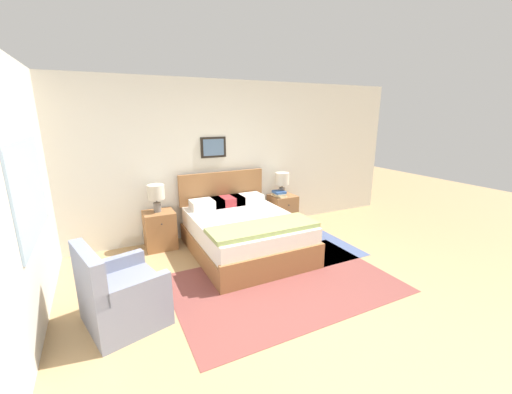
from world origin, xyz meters
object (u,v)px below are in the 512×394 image
object	(u,v)px
table_lamp_near_window	(156,194)
bed	(244,232)
nightstand_by_door	(282,211)
nightstand_near_window	(160,230)
table_lamp_by_door	(282,180)
armchair	(120,296)

from	to	relation	value
table_lamp_near_window	bed	bearing A→B (deg)	-33.27
nightstand_by_door	table_lamp_near_window	size ratio (longest dim) A/B	1.39
nightstand_near_window	table_lamp_by_door	distance (m)	2.30
bed	table_lamp_near_window	xyz separation A→B (m)	(-1.13, 0.74, 0.56)
armchair	nightstand_by_door	world-z (taller)	armchair
bed	nightstand_near_window	size ratio (longest dim) A/B	3.22
nightstand_by_door	table_lamp_by_door	bearing A→B (deg)	116.77
bed	armchair	size ratio (longest dim) A/B	2.12
armchair	nightstand_near_window	distance (m)	1.85
armchair	nightstand_by_door	distance (m)	3.39
armchair	bed	bearing A→B (deg)	103.69
nightstand_near_window	nightstand_by_door	xyz separation A→B (m)	(2.23, 0.00, 0.00)
armchair	table_lamp_by_door	size ratio (longest dim) A/B	2.11
bed	table_lamp_by_door	world-z (taller)	bed
bed	nightstand_by_door	bearing A→B (deg)	32.83
table_lamp_by_door	nightstand_near_window	bearing A→B (deg)	-179.54
nightstand_near_window	table_lamp_near_window	xyz separation A→B (m)	(-0.01, 0.02, 0.58)
armchair	table_lamp_near_window	distance (m)	1.95
bed	table_lamp_by_door	bearing A→B (deg)	33.69
nightstand_near_window	table_lamp_near_window	world-z (taller)	table_lamp_near_window
armchair	table_lamp_by_door	world-z (taller)	table_lamp_by_door
table_lamp_near_window	table_lamp_by_door	size ratio (longest dim) A/B	1.00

